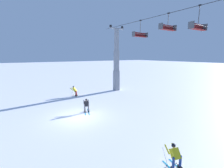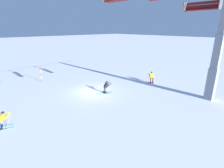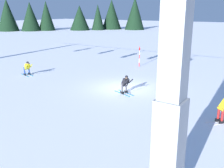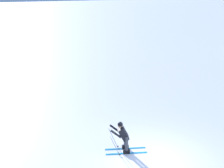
{
  "view_description": "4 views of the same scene",
  "coord_description": "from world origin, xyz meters",
  "px_view_note": "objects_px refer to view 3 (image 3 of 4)",
  "views": [
    {
      "loc": [
        13.93,
        -5.46,
        5.88
      ],
      "look_at": [
        0.1,
        3.83,
        2.83
      ],
      "focal_mm": 25.45,
      "sensor_mm": 36.0,
      "label": 1
    },
    {
      "loc": [
        11.15,
        15.1,
        7.15
      ],
      "look_at": [
        -0.42,
        2.62,
        1.48
      ],
      "focal_mm": 27.45,
      "sensor_mm": 36.0,
      "label": 2
    },
    {
      "loc": [
        -10.13,
        16.67,
        5.74
      ],
      "look_at": [
        -0.61,
        2.62,
        1.02
      ],
      "focal_mm": 42.37,
      "sensor_mm": 36.0,
      "label": 3
    },
    {
      "loc": [
        -5.55,
        -7.73,
        6.57
      ],
      "look_at": [
        -0.03,
        3.87,
        2.05
      ],
      "focal_mm": 44.43,
      "sensor_mm": 36.0,
      "label": 4
    }
  ],
  "objects_px": {
    "skier_distant_uphill": "(224,107)",
    "skier_distant_downhill": "(27,67)",
    "lift_tower_near": "(174,64)",
    "skier_carving_main": "(125,83)",
    "trail_marker_pole": "(139,56)"
  },
  "relations": [
    {
      "from": "trail_marker_pole",
      "to": "skier_distant_uphill",
      "type": "xyz_separation_m",
      "value": [
        -10.72,
        10.45,
        -0.27
      ]
    },
    {
      "from": "skier_carving_main",
      "to": "trail_marker_pole",
      "type": "height_order",
      "value": "trail_marker_pole"
    },
    {
      "from": "skier_carving_main",
      "to": "trail_marker_pole",
      "type": "xyz_separation_m",
      "value": [
        3.79,
        -9.1,
        0.36
      ]
    },
    {
      "from": "lift_tower_near",
      "to": "skier_carving_main",
      "type": "bearing_deg",
      "value": -51.98
    },
    {
      "from": "lift_tower_near",
      "to": "skier_distant_downhill",
      "type": "bearing_deg",
      "value": -26.18
    },
    {
      "from": "skier_distant_uphill",
      "to": "skier_distant_downhill",
      "type": "relative_size",
      "value": 0.94
    },
    {
      "from": "trail_marker_pole",
      "to": "skier_distant_downhill",
      "type": "bearing_deg",
      "value": 54.84
    },
    {
      "from": "trail_marker_pole",
      "to": "lift_tower_near",
      "type": "bearing_deg",
      "value": 120.74
    },
    {
      "from": "skier_distant_uphill",
      "to": "lift_tower_near",
      "type": "bearing_deg",
      "value": 88.69
    },
    {
      "from": "skier_distant_downhill",
      "to": "skier_carving_main",
      "type": "bearing_deg",
      "value": -178.75
    },
    {
      "from": "skier_carving_main",
      "to": "lift_tower_near",
      "type": "bearing_deg",
      "value": 128.02
    },
    {
      "from": "lift_tower_near",
      "to": "skier_distant_uphill",
      "type": "distance_m",
      "value": 8.08
    },
    {
      "from": "skier_carving_main",
      "to": "skier_distant_uphill",
      "type": "height_order",
      "value": "skier_distant_uphill"
    },
    {
      "from": "lift_tower_near",
      "to": "skier_distant_uphill",
      "type": "height_order",
      "value": "lift_tower_near"
    },
    {
      "from": "skier_distant_uphill",
      "to": "skier_distant_downhill",
      "type": "bearing_deg",
      "value": -3.73
    }
  ]
}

